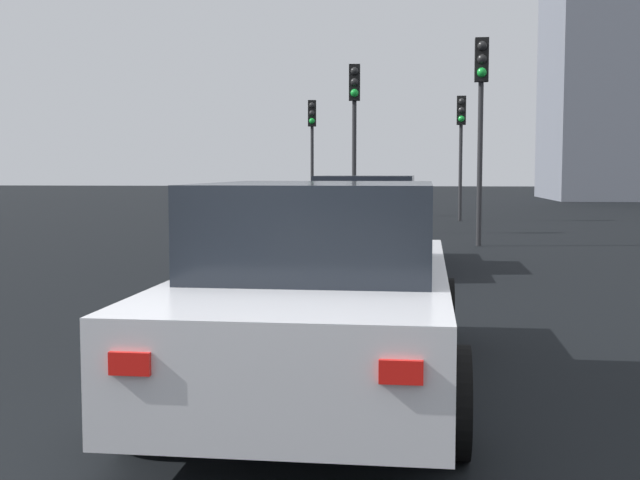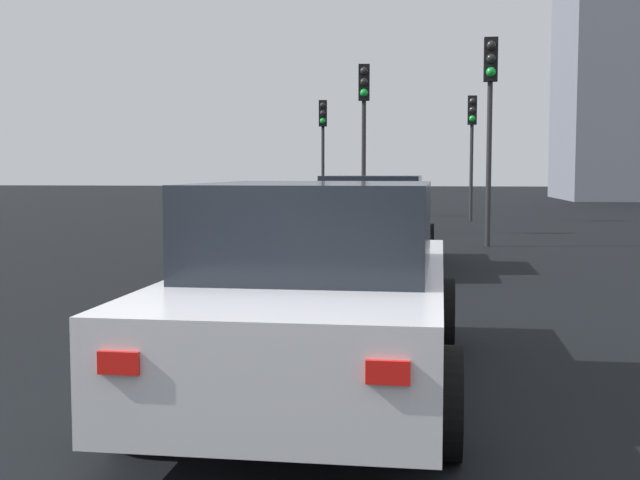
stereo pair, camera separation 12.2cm
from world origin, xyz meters
name	(u,v)px [view 2 (the right image)]	position (x,y,z in m)	size (l,w,h in m)	color
car_navy_lead	(373,223)	(9.79, -0.17, 0.73)	(4.29, 2.07, 1.52)	#141E4C
car_white_second	(321,290)	(1.95, -0.22, 0.73)	(4.74, 2.07, 1.52)	silver
traffic_light_near_left	(323,133)	(24.79, 2.42, 2.89)	(0.32, 0.30, 4.02)	#2D2D30
traffic_light_near_right	(364,113)	(16.99, 0.47, 3.05)	(0.32, 0.29, 4.25)	#2D2D30
traffic_light_far_left	(472,131)	(22.54, -2.55, 2.83)	(0.32, 0.28, 3.93)	#2D2D30
traffic_light_far_right	(490,97)	(13.67, -2.37, 3.11)	(0.32, 0.28, 4.34)	#2D2D30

